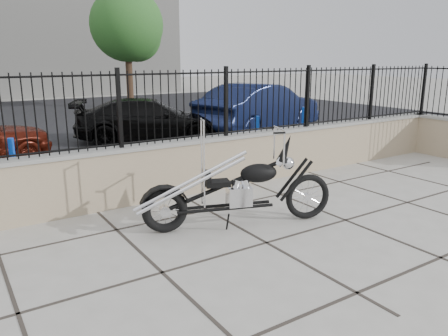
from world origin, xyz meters
TOP-DOWN VIEW (x-y plane):
  - ground_plane at (0.00, 0.00)m, footprint 90.00×90.00m
  - parking_lot at (0.00, 12.50)m, footprint 30.00×30.00m
  - retaining_wall at (0.00, 2.50)m, footprint 14.00×0.36m
  - iron_fence at (0.00, 2.50)m, footprint 14.00×0.08m
  - chopper_motorcycle at (-0.00, 0.72)m, footprint 2.66×1.29m
  - car_black at (1.67, 7.54)m, footprint 4.55×3.28m
  - car_blue at (5.21, 6.95)m, footprint 5.02×2.92m
  - bollard_a at (-2.35, 4.60)m, footprint 0.15×0.15m
  - bollard_b at (3.19, 4.43)m, footprint 0.15×0.15m
  - bollard_c at (5.25, 4.95)m, footprint 0.12×0.12m
  - tree_right at (4.36, 15.96)m, footprint 3.34×3.34m

SIDE VIEW (x-z plane):
  - ground_plane at x=0.00m, z-range 0.00..0.00m
  - parking_lot at x=0.00m, z-range 0.00..0.00m
  - bollard_a at x=-2.35m, z-range 0.00..0.92m
  - bollard_b at x=3.19m, z-range 0.00..0.95m
  - retaining_wall at x=0.00m, z-range 0.00..0.96m
  - bollard_c at x=5.25m, z-range 0.00..1.00m
  - car_black at x=1.67m, z-range 0.00..1.22m
  - car_blue at x=5.21m, z-range 0.00..1.56m
  - chopper_motorcycle at x=0.00m, z-range 0.00..1.59m
  - iron_fence at x=0.00m, z-range 0.96..2.16m
  - tree_right at x=4.36m, z-range 1.13..6.77m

